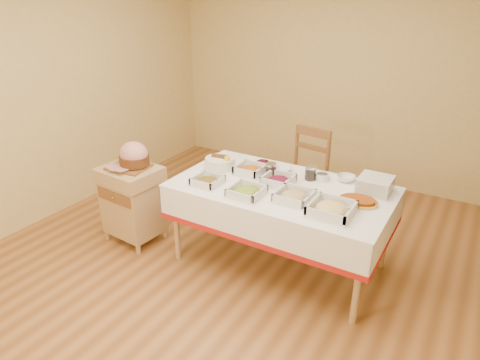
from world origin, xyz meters
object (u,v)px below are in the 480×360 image
at_px(dining_chair, 303,175).
at_px(bread_basket, 220,163).
at_px(preserve_jar_left, 271,170).
at_px(mustard_bottle, 227,163).
at_px(brass_platter, 358,201).
at_px(plate_stack, 375,185).
at_px(butcher_cart, 132,199).
at_px(preserve_jar_right, 310,173).
at_px(dining_table, 281,204).
at_px(ham_on_board, 133,157).

height_order(dining_chair, bread_basket, dining_chair).
height_order(preserve_jar_left, mustard_bottle, mustard_bottle).
bearing_deg(brass_platter, plate_stack, 79.02).
height_order(butcher_cart, plate_stack, plate_stack).
xyz_separation_m(butcher_cart, preserve_jar_right, (1.55, 0.61, 0.39)).
relative_size(dining_table, brass_platter, 6.04).
bearing_deg(dining_chair, preserve_jar_left, -91.19).
relative_size(preserve_jar_left, plate_stack, 0.48).
bearing_deg(plate_stack, butcher_cart, -162.74).
height_order(preserve_jar_right, brass_platter, preserve_jar_right).
bearing_deg(preserve_jar_right, dining_table, -119.83).
distance_m(bread_basket, brass_platter, 1.32).
bearing_deg(dining_table, dining_chair, 100.40).
xyz_separation_m(ham_on_board, bread_basket, (0.69, 0.40, -0.05)).
height_order(mustard_bottle, brass_platter, mustard_bottle).
bearing_deg(bread_basket, dining_chair, 57.41).
bearing_deg(bread_basket, dining_table, -6.81).
bearing_deg(preserve_jar_left, preserve_jar_right, 19.11).
bearing_deg(preserve_jar_right, dining_chair, 116.62).
bearing_deg(brass_platter, preserve_jar_left, 171.86).
xyz_separation_m(preserve_jar_right, mustard_bottle, (-0.73, -0.20, 0.02)).
bearing_deg(brass_platter, butcher_cart, -169.38).
height_order(dining_table, dining_chair, dining_chair).
height_order(butcher_cart, dining_chair, dining_chair).
xyz_separation_m(butcher_cart, preserve_jar_left, (1.23, 0.50, 0.39)).
distance_m(preserve_jar_left, plate_stack, 0.89).
height_order(butcher_cart, brass_platter, brass_platter).
height_order(dining_table, preserve_jar_left, preserve_jar_left).
distance_m(dining_table, ham_on_board, 1.43).
height_order(dining_table, brass_platter, brass_platter).
bearing_deg(preserve_jar_left, ham_on_board, -158.36).
bearing_deg(butcher_cart, dining_chair, 44.82).
height_order(butcher_cart, preserve_jar_left, preserve_jar_left).
distance_m(dining_table, dining_chair, 0.90).
height_order(preserve_jar_right, plate_stack, same).
height_order(butcher_cart, bread_basket, bread_basket).
xyz_separation_m(dining_table, butcher_cart, (-1.40, -0.35, -0.17)).
bearing_deg(dining_table, ham_on_board, -166.64).
distance_m(plate_stack, brass_platter, 0.28).
distance_m(mustard_bottle, bread_basket, 0.10).
relative_size(dining_table, plate_stack, 7.01).
bearing_deg(preserve_jar_right, plate_stack, 3.97).
distance_m(preserve_jar_left, mustard_bottle, 0.41).
relative_size(dining_chair, bread_basket, 3.57).
xyz_separation_m(mustard_bottle, brass_platter, (1.23, -0.03, -0.06)).
distance_m(mustard_bottle, brass_platter, 1.23).
distance_m(dining_table, plate_stack, 0.79).
xyz_separation_m(butcher_cart, brass_platter, (2.05, 0.38, 0.35)).
bearing_deg(butcher_cart, dining_table, 14.18).
distance_m(mustard_bottle, plate_stack, 1.30).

